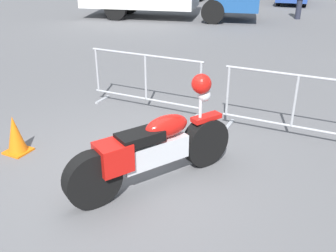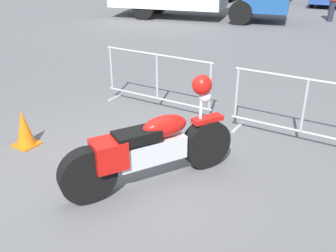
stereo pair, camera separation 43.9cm
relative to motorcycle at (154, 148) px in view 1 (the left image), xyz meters
The scene contains 5 objects.
ground_plane 0.73m from the motorcycle, behind, with size 120.00×120.00×0.00m, color #5B5B5E.
motorcycle is the anchor object (origin of this frame).
crowd_barrier_near 2.54m from the motorcycle, 122.07° to the left, with size 2.29×0.48×1.07m.
crowd_barrier_far 2.54m from the motorcycle, 57.93° to the left, with size 2.29×0.48×1.07m.
traffic_cone 2.26m from the motorcycle, behind, with size 0.34×0.34×0.59m.
Camera 1 is at (2.55, -3.71, 2.78)m, focal length 40.00 mm.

